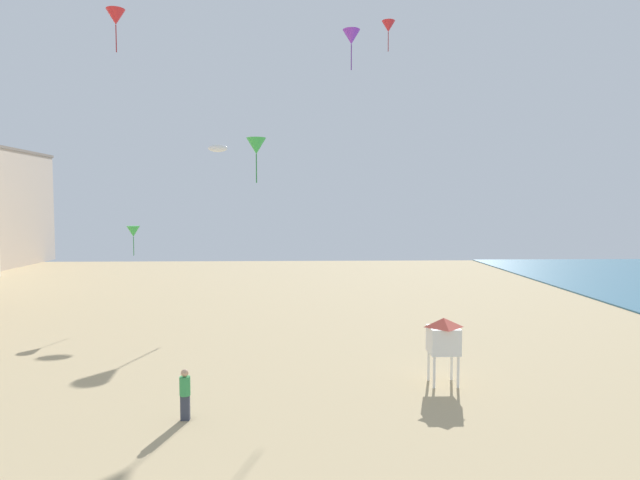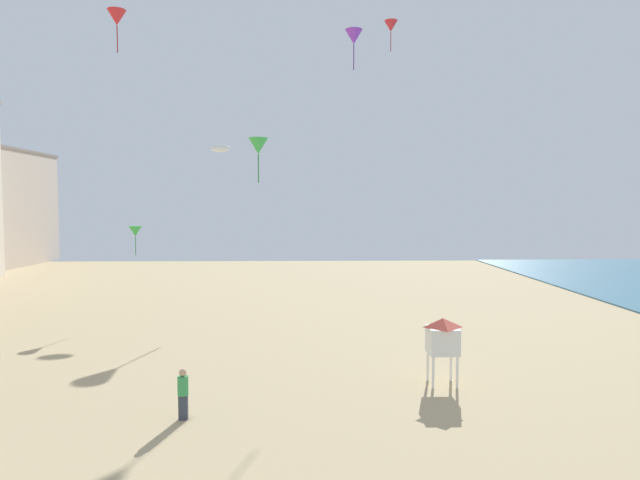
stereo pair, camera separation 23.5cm
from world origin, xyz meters
TOP-DOWN VIEW (x-y plane):
  - kite_flyer at (0.68, 10.45)m, footprint 0.34×0.34m
  - lifeguard_stand at (9.76, 13.65)m, footprint 1.10×1.10m
  - kite_green_delta at (-5.94, 27.31)m, footprint 0.80×0.80m
  - kite_red_delta at (-4.42, 20.29)m, footprint 0.88×0.88m
  - kite_green_delta_2 at (1.19, 32.66)m, footprint 1.40×1.40m
  - kite_purple_delta at (8.49, 38.87)m, footprint 1.42×1.42m
  - kite_white_parafoil at (-1.93, 35.43)m, footprint 1.48×0.41m
  - kite_red_delta_3 at (11.52, 38.86)m, footprint 1.08×1.08m

SIDE VIEW (x-z plane):
  - kite_flyer at x=0.68m, z-range 0.10..1.74m
  - lifeguard_stand at x=9.76m, z-range 0.56..3.11m
  - kite_green_delta at x=-5.94m, z-range 4.29..6.11m
  - kite_green_delta_2 at x=1.19m, z-range 9.41..12.58m
  - kite_white_parafoil at x=-1.93m, z-range 10.83..11.40m
  - kite_red_delta at x=-4.42m, z-range 14.73..16.73m
  - kite_purple_delta at x=8.49m, z-range 18.88..22.11m
  - kite_red_delta_3 at x=11.52m, z-range 20.15..22.59m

